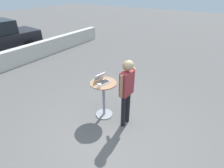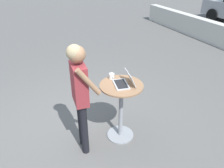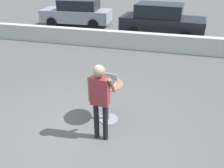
% 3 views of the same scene
% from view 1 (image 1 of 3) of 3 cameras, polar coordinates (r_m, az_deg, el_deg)
% --- Properties ---
extents(ground_plane, '(50.00, 50.00, 0.00)m').
position_cam_1_polar(ground_plane, '(4.38, 0.81, -16.09)').
color(ground_plane, '#5B5956').
extents(cafe_table, '(0.67, 0.67, 1.02)m').
position_cam_1_polar(cafe_table, '(4.55, -2.74, -3.55)').
color(cafe_table, gray).
rests_on(cafe_table, ground_plane).
extents(laptop, '(0.38, 0.35, 0.21)m').
position_cam_1_polar(laptop, '(4.37, -3.27, 1.23)').
color(laptop, '#B7BABF').
rests_on(laptop, cafe_table).
extents(coffee_mug, '(0.12, 0.09, 0.09)m').
position_cam_1_polar(coffee_mug, '(4.14, -4.09, -0.51)').
color(coffee_mug, white).
rests_on(coffee_mug, cafe_table).
extents(standing_person, '(0.52, 0.37, 1.75)m').
position_cam_1_polar(standing_person, '(4.01, 4.81, -0.63)').
color(standing_person, black).
rests_on(standing_person, ground_plane).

